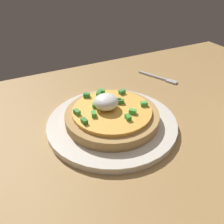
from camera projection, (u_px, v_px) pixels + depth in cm
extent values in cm
cube|color=#A7804C|center=(162.00, 158.00, 41.41)|extent=(102.34, 80.90, 2.65)
cylinder|color=silver|center=(112.00, 123.00, 46.32)|extent=(24.64, 24.64, 1.28)
cylinder|color=tan|center=(112.00, 117.00, 45.42)|extent=(17.62, 17.62, 1.93)
cylinder|color=#F6B048|center=(112.00, 111.00, 44.69)|extent=(14.73, 14.73, 0.68)
ellipsoid|color=white|center=(106.00, 102.00, 44.03)|extent=(4.51, 4.51, 2.75)
cube|color=#368733|center=(84.00, 121.00, 40.77)|extent=(0.98, 1.38, 0.80)
cube|color=green|center=(128.00, 117.00, 41.65)|extent=(0.90, 1.34, 0.80)
cube|color=green|center=(94.00, 114.00, 42.52)|extent=(1.16, 1.47, 0.80)
cube|color=green|center=(77.00, 112.00, 43.03)|extent=(1.11, 1.45, 0.80)
cube|color=green|center=(101.00, 91.00, 49.31)|extent=(1.50, 1.41, 0.80)
cube|color=#318A36|center=(118.00, 101.00, 46.28)|extent=(1.45, 1.12, 0.80)
cube|color=green|center=(122.00, 92.00, 49.14)|extent=(1.41, 1.03, 0.80)
cube|color=#49BB4F|center=(96.00, 105.00, 44.93)|extent=(1.45, 1.12, 0.80)
cube|color=#37802A|center=(121.00, 102.00, 45.99)|extent=(1.49, 1.24, 0.80)
cube|color=#4CB14C|center=(144.00, 104.00, 45.31)|extent=(1.48, 1.19, 0.80)
cube|color=#2F8531|center=(99.00, 94.00, 48.51)|extent=(1.42, 1.50, 0.80)
cube|color=green|center=(133.00, 111.00, 43.17)|extent=(1.47, 1.47, 0.80)
cube|color=#28802D|center=(87.00, 95.00, 47.97)|extent=(1.51, 1.31, 0.80)
cube|color=#B7B7BC|center=(152.00, 76.00, 64.68)|extent=(4.14, 7.89, 0.50)
cube|color=#B7B7BC|center=(172.00, 82.00, 61.81)|extent=(2.46, 3.13, 0.50)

